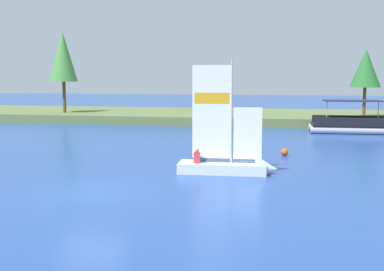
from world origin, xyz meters
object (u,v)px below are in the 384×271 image
shoreline_tree_left (63,57)px  pontoon_boat (352,125)px  channel_buoy (285,152)px  shoreline_tree_midleft (366,68)px  sailboat (236,164)px

shoreline_tree_left → pontoon_boat: 28.39m
channel_buoy → shoreline_tree_midleft: bearing=69.2°
shoreline_tree_midleft → channel_buoy: size_ratio=14.38×
shoreline_tree_left → shoreline_tree_midleft: 28.94m
shoreline_tree_left → channel_buoy: (22.02, -18.26, -6.16)m
shoreline_tree_midleft → channel_buoy: bearing=-110.8°
shoreline_tree_left → shoreline_tree_midleft: size_ratio=1.33×
shoreline_tree_midleft → pontoon_boat: shoreline_tree_midleft is taller
pontoon_boat → channel_buoy: pontoon_boat is taller
shoreline_tree_left → shoreline_tree_midleft: shoreline_tree_left is taller
sailboat → pontoon_boat: bearing=65.1°
shoreline_tree_midleft → channel_buoy: 20.08m
pontoon_boat → channel_buoy: bearing=-114.5°
shoreline_tree_left → channel_buoy: shoreline_tree_left is taller
shoreline_tree_midleft → sailboat: bearing=-110.9°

